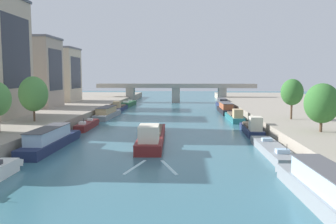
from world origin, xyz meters
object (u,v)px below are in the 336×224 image
moored_boat_right_downstream (252,128)px  moored_boat_right_second (222,104)px  barge_midriver (152,136)px  moored_boat_left_second (87,125)px  moored_boat_right_lone (323,188)px  moored_boat_left_gap_after (107,113)px  moored_boat_left_midway (51,139)px  tree_right_second (322,103)px  moored_boat_left_end (120,107)px  tree_left_second (33,94)px  moored_boat_right_gap_after (235,117)px  tree_right_distant (292,92)px  moored_boat_left_downstream (128,104)px  moored_boat_right_end (272,149)px  bridge_far (176,91)px  moored_boat_right_far (226,108)px

moored_boat_right_downstream → moored_boat_right_second: 47.82m
barge_midriver → moored_boat_left_second: (-13.32, 13.20, -0.41)m
moored_boat_right_second → moored_boat_right_lone: bearing=-90.4°
moored_boat_left_gap_after → barge_midriver: bearing=-65.7°
moored_boat_left_gap_after → moored_boat_right_downstream: 35.81m
moored_boat_left_midway → tree_right_second: bearing=4.6°
moored_boat_left_end → tree_right_second: tree_right_second is taller
tree_left_second → moored_boat_left_end: bearing=80.3°
moored_boat_right_lone → moored_boat_right_downstream: 31.98m
moored_boat_right_gap_after → tree_right_distant: size_ratio=1.99×
moored_boat_left_downstream → tree_left_second: bearing=-97.1°
moored_boat_right_end → moored_boat_right_downstream: moored_boat_right_downstream is taller
moored_boat_left_gap_after → moored_boat_right_lone: moored_boat_right_lone is taller
barge_midriver → moored_boat_left_second: 18.76m
moored_boat_right_lone → moored_boat_right_gap_after: (0.07, 48.71, -0.38)m
moored_boat_left_second → moored_boat_right_lone: 46.05m
moored_boat_left_downstream → tree_right_distant: 61.90m
moored_boat_left_midway → moored_boat_right_gap_after: 41.59m
moored_boat_left_midway → tree_left_second: bearing=122.5°
tree_left_second → tree_right_second: size_ratio=1.14×
moored_boat_left_downstream → bridge_far: bridge_far is taller
moored_boat_right_second → barge_midriver: bearing=-105.5°
moored_boat_left_gap_after → moored_boat_right_downstream: (29.39, -20.46, -0.15)m
moored_boat_left_second → tree_right_distant: 37.24m
moored_boat_left_end → bridge_far: bridge_far is taller
moored_boat_right_lone → moored_boat_right_gap_after: 48.71m
moored_boat_left_second → bridge_far: size_ratio=0.20×
moored_boat_right_far → tree_left_second: tree_left_second is taller
moored_boat_left_end → moored_boat_right_downstream: size_ratio=1.03×
moored_boat_left_gap_after → moored_boat_right_end: moored_boat_left_gap_after is taller
barge_midriver → moored_boat_left_midway: 13.87m
moored_boat_left_end → moored_boat_right_far: bearing=-10.1°
moored_boat_left_end → tree_right_second: bearing=-52.3°
moored_boat_left_gap_after → moored_boat_left_downstream: 31.83m
moored_boat_right_gap_after → tree_right_second: bearing=-73.9°
barge_midriver → moored_boat_left_downstream: bearing=102.6°
barge_midriver → moored_boat_right_lone: size_ratio=1.38×
tree_right_distant → bridge_far: 67.04m
moored_boat_right_gap_after → moored_boat_right_far: bearing=90.8°
moored_boat_left_end → moored_boat_right_lone: (29.12, -69.33, 0.41)m
moored_boat_right_lone → bridge_far: 99.41m
moored_boat_left_end → moored_boat_left_downstream: size_ratio=0.94×
moored_boat_left_downstream → moored_boat_left_second: bearing=-89.5°
tree_right_second → moored_boat_left_midway: bearing=-175.4°
barge_midriver → moored_boat_right_end: barge_midriver is taller
moored_boat_right_far → tree_right_distant: bearing=-74.3°
moored_boat_left_second → moored_boat_right_end: (29.04, -19.19, -0.08)m
moored_boat_left_downstream → moored_boat_right_lone: (29.13, -84.25, 0.58)m
moored_boat_right_far → tree_right_distant: tree_right_distant is taller
moored_boat_right_far → tree_right_second: tree_right_second is taller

